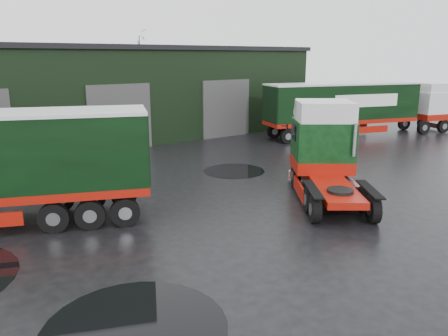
# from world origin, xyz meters

# --- Properties ---
(ground) EXTENTS (100.00, 100.00, 0.00)m
(ground) POSITION_xyz_m (0.00, 0.00, 0.00)
(ground) COLOR black
(warehouse) EXTENTS (32.40, 12.40, 6.30)m
(warehouse) POSITION_xyz_m (2.00, 20.00, 3.16)
(warehouse) COLOR black
(warehouse) RESTS_ON ground
(hero_tractor) EXTENTS (5.82, 6.54, 3.85)m
(hero_tractor) POSITION_xyz_m (4.50, -0.18, 1.93)
(hero_tractor) COLOR black
(hero_tractor) RESTS_ON ground
(lorry_right) EXTENTS (14.68, 6.77, 3.83)m
(lorry_right) POSITION_xyz_m (16.52, 9.00, 1.92)
(lorry_right) COLOR silver
(lorry_right) RESTS_ON ground
(wash_bucket) EXTENTS (0.36, 0.36, 0.31)m
(wash_bucket) POSITION_xyz_m (6.97, 0.09, 0.15)
(wash_bucket) COLOR #0739A5
(wash_bucket) RESTS_ON ground
(tree_back_b) EXTENTS (4.40, 4.40, 7.50)m
(tree_back_b) POSITION_xyz_m (10.00, 30.00, 3.75)
(tree_back_b) COLOR black
(tree_back_b) RESTS_ON ground
(puddle_0) EXTENTS (3.98, 3.98, 0.01)m
(puddle_0) POSITION_xyz_m (-5.27, -3.21, 0.00)
(puddle_0) COLOR black
(puddle_0) RESTS_ON ground
(puddle_1) EXTENTS (3.07, 3.07, 0.01)m
(puddle_1) POSITION_xyz_m (4.48, 5.92, 0.00)
(puddle_1) COLOR black
(puddle_1) RESTS_ON ground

